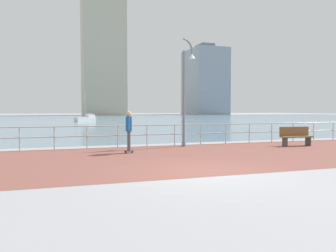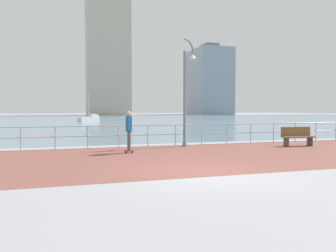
# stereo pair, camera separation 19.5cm
# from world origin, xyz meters

# --- Properties ---
(ground) EXTENTS (220.00, 220.00, 0.00)m
(ground) POSITION_xyz_m (0.00, 40.00, 0.00)
(ground) COLOR #9E9EA3
(brick_paving) EXTENTS (28.00, 7.52, 0.01)m
(brick_paving) POSITION_xyz_m (0.00, 3.08, 0.00)
(brick_paving) COLOR brown
(brick_paving) RESTS_ON ground
(harbor_water) EXTENTS (180.00, 88.00, 0.00)m
(harbor_water) POSITION_xyz_m (0.00, 51.83, 0.00)
(harbor_water) COLOR #6B899E
(harbor_water) RESTS_ON ground
(waterfront_railing) EXTENTS (25.25, 0.06, 1.03)m
(waterfront_railing) POSITION_xyz_m (-0.00, 6.83, 0.72)
(waterfront_railing) COLOR #B2BCC1
(waterfront_railing) RESTS_ON ground
(lamppost) EXTENTS (0.77, 0.50, 5.12)m
(lamppost) POSITION_xyz_m (1.81, 6.30, 2.83)
(lamppost) COLOR slate
(lamppost) RESTS_ON ground
(skateboarder) EXTENTS (0.41, 0.56, 1.70)m
(skateboarder) POSITION_xyz_m (-1.31, 4.67, 1.02)
(skateboarder) COLOR black
(skateboarder) RESTS_ON ground
(park_bench) EXTENTS (1.63, 0.55, 0.92)m
(park_bench) POSITION_xyz_m (6.91, 4.78, 0.48)
(park_bench) COLOR brown
(park_bench) RESTS_ON ground
(sailboat_ivory) EXTENTS (3.17, 2.48, 4.40)m
(sailboat_ivory) POSITION_xyz_m (-0.44, 40.61, 0.42)
(sailboat_ivory) COLOR white
(sailboat_ivory) RESTS_ON ground
(tower_beige) EXTENTS (12.91, 14.42, 45.91)m
(tower_beige) POSITION_xyz_m (9.25, 98.93, 22.12)
(tower_beige) COLOR #B2AD99
(tower_beige) RESTS_ON ground
(tower_concrete) EXTENTS (12.27, 16.97, 25.56)m
(tower_concrete) POSITION_xyz_m (46.81, 103.63, 11.95)
(tower_concrete) COLOR #8493A3
(tower_concrete) RESTS_ON ground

